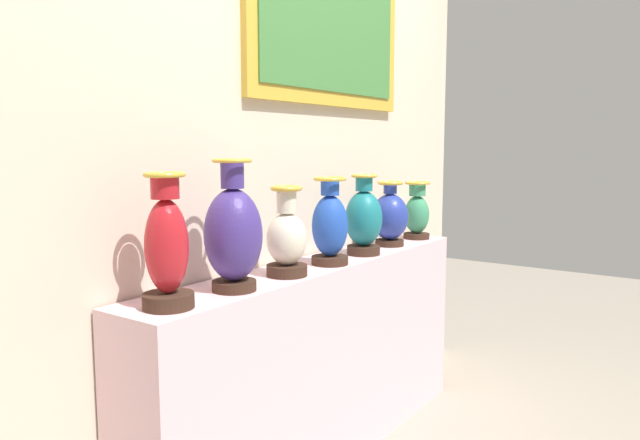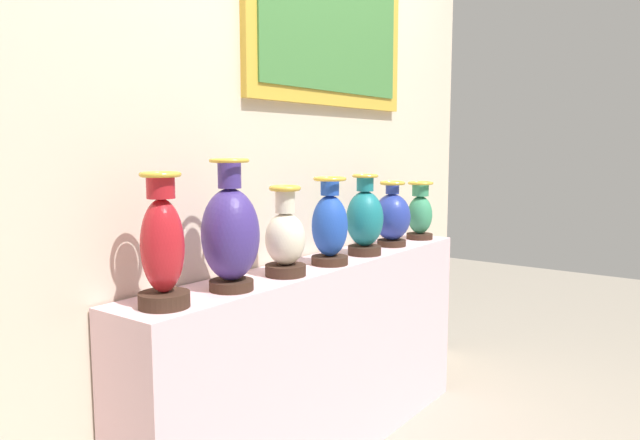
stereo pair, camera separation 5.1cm
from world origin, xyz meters
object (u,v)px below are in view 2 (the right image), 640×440
Objects in this scene: vase_teal at (365,219)px; vase_jade at (420,213)px; vase_cobalt at (392,217)px; vase_indigo at (231,234)px; vase_crimson at (163,248)px; vase_ivory at (285,239)px; vase_sapphire at (330,226)px.

vase_jade is at bearing 1.27° from vase_teal.
vase_cobalt is 0.27m from vase_jade.
vase_teal reaches higher than vase_jade.
vase_cobalt is at bearing 4.17° from vase_teal.
vase_indigo is 1.07m from vase_cobalt.
vase_crimson is 1.21× the size of vase_ivory.
vase_jade is (1.07, 0.01, -0.00)m from vase_ivory.
vase_crimson is 0.80m from vase_sapphire.
vase_crimson is 1.13× the size of vase_sapphire.
vase_teal is (0.27, 0.00, -0.00)m from vase_sapphire.
vase_indigo reaches higher than vase_ivory.
vase_indigo is 0.80m from vase_teal.
vase_jade is (1.34, 0.01, -0.05)m from vase_indigo.
vase_indigo is 1.47× the size of vase_jade.
vase_indigo is at bearing 179.86° from vase_ivory.
vase_teal is 0.54m from vase_jade.
vase_teal reaches higher than vase_cobalt.
vase_cobalt is at bearing 178.36° from vase_jade.
vase_jade is (0.54, 0.01, -0.02)m from vase_teal.
vase_indigo is 0.54m from vase_sapphire.
vase_sapphire is 1.20× the size of vase_jade.
vase_sapphire is (0.26, -0.01, 0.02)m from vase_ivory.
vase_ivory is 1.13× the size of vase_jade.
vase_ivory is 1.07m from vase_jade.
vase_ivory is at bearing 178.13° from vase_sapphire.
vase_jade is (1.61, -0.00, -0.04)m from vase_crimson.
vase_teal reaches higher than vase_ivory.
vase_crimson reaches higher than vase_sapphire.
vase_crimson is 0.92× the size of vase_indigo.
vase_teal is at bearing -178.73° from vase_jade.
vase_indigo is at bearing -179.73° from vase_jade.
vase_crimson is 1.13× the size of vase_teal.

